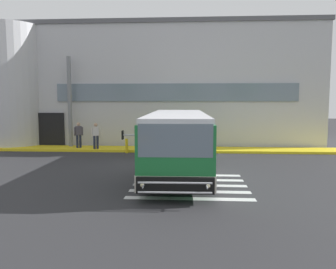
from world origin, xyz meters
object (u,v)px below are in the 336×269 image
bus_main_foreground (178,143)px  safety_bollard_yellow (127,146)px  passenger_near_column (79,134)px  passenger_by_doorway (96,134)px  entry_support_column (70,102)px

bus_main_foreground → safety_bollard_yellow: bus_main_foreground is taller
passenger_near_column → passenger_by_doorway: 1.31m
entry_support_column → passenger_near_column: entry_support_column is taller
bus_main_foreground → passenger_near_column: bearing=137.2°
bus_main_foreground → entry_support_column: bearing=137.2°
bus_main_foreground → passenger_near_column: 9.21m
passenger_near_column → passenger_by_doorway: size_ratio=1.00×
entry_support_column → safety_bollard_yellow: entry_support_column is taller
entry_support_column → bus_main_foreground: bearing=-42.8°
safety_bollard_yellow → passenger_near_column: bearing=162.5°
entry_support_column → passenger_by_doorway: bearing=-28.5°
entry_support_column → passenger_near_column: size_ratio=3.61×
bus_main_foreground → passenger_by_doorway: 8.05m
bus_main_foreground → passenger_near_column: bus_main_foreground is taller
entry_support_column → passenger_by_doorway: 3.12m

